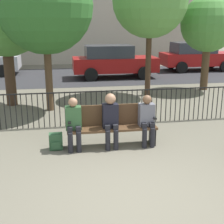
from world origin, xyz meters
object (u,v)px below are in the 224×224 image
at_px(seated_person_2, 147,118).
at_px(tree_0, 209,24).
at_px(park_bench, 111,124).
at_px(tree_1, 150,0).
at_px(parked_car_2, 196,56).
at_px(parked_car_0, 113,61).
at_px(seated_person_0, 74,121).
at_px(backpack, 56,142).
at_px(tree_3, 5,17).
at_px(tree_2, 45,5).
at_px(seated_person_1, 111,117).

height_order(seated_person_2, tree_0, tree_0).
relative_size(park_bench, tree_1, 0.41).
xyz_separation_m(seated_person_2, parked_car_2, (5.98, 10.76, 0.20)).
bearing_deg(parked_car_0, parked_car_2, 17.68).
relative_size(seated_person_0, parked_car_2, 0.28).
bearing_deg(parked_car_0, park_bench, -99.97).
xyz_separation_m(backpack, tree_0, (6.06, 5.50, 2.45)).
distance_m(seated_person_2, tree_0, 7.15).
bearing_deg(parked_car_2, tree_0, -110.64).
bearing_deg(tree_1, seated_person_0, -121.71).
xyz_separation_m(seated_person_0, tree_0, (5.66, 5.57, 1.98)).
height_order(tree_0, tree_3, tree_3).
bearing_deg(tree_3, seated_person_0, -66.06).
distance_m(park_bench, tree_0, 7.56).
bearing_deg(seated_person_2, seated_person_0, 179.99).
bearing_deg(tree_3, tree_2, -34.14).
xyz_separation_m(seated_person_0, tree_2, (-0.59, 3.37, 2.53)).
height_order(park_bench, tree_2, tree_2).
xyz_separation_m(backpack, tree_2, (-0.19, 3.30, 3.00)).
relative_size(seated_person_2, parked_car_2, 0.28).
bearing_deg(park_bench, seated_person_0, -171.06).
height_order(tree_1, parked_car_2, tree_1).
distance_m(seated_person_1, tree_2, 4.41).
bearing_deg(seated_person_2, tree_3, 129.63).
xyz_separation_m(park_bench, backpack, (-1.25, -0.07, -0.32)).
relative_size(seated_person_0, seated_person_2, 1.00).
bearing_deg(seated_person_1, tree_1, 65.57).
height_order(seated_person_2, tree_1, tree_1).
relative_size(seated_person_2, tree_1, 0.24).
distance_m(seated_person_2, tree_3, 5.95).
xyz_separation_m(tree_0, parked_car_0, (-3.24, 3.54, -1.78)).
relative_size(park_bench, seated_person_1, 1.64).
relative_size(seated_person_0, parked_car_0, 0.28).
relative_size(park_bench, tree_2, 0.43).
xyz_separation_m(seated_person_1, tree_0, (4.85, 5.57, 1.93)).
bearing_deg(park_bench, seated_person_1, -106.98).
xyz_separation_m(park_bench, parked_car_0, (1.58, 8.97, 0.34)).
relative_size(tree_1, tree_3, 1.16).
height_order(seated_person_2, parked_car_2, parked_car_2).
xyz_separation_m(tree_0, tree_1, (-2.61, -0.63, 0.86)).
xyz_separation_m(tree_1, parked_car_0, (-0.63, 4.17, -2.64)).
relative_size(tree_0, tree_2, 0.81).
bearing_deg(park_bench, tree_2, 113.98).
bearing_deg(tree_1, tree_2, -156.74).
height_order(tree_2, tree_3, tree_2).
bearing_deg(seated_person_2, seated_person_1, 179.72).
height_order(seated_person_0, seated_person_2, seated_person_0).
height_order(seated_person_0, tree_1, tree_1).
xyz_separation_m(seated_person_1, parked_car_0, (1.62, 9.10, 0.15)).
xyz_separation_m(park_bench, seated_person_2, (0.78, -0.13, 0.15)).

